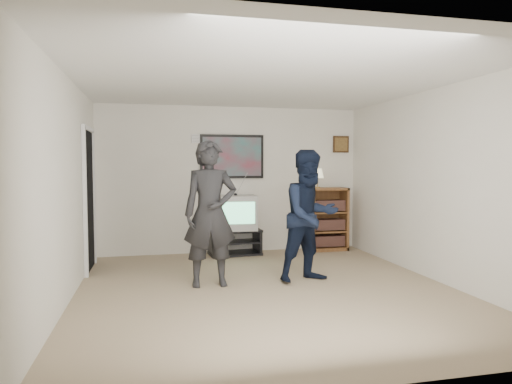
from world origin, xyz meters
name	(u,v)px	position (x,y,z in m)	size (l,w,h in m)	color
room_shell	(261,185)	(0.00, 0.35, 1.25)	(4.51, 5.00, 2.51)	#7C694F
media_stand	(235,242)	(0.00, 2.23, 0.21)	(0.89, 0.53, 0.43)	black
crt_television	(236,212)	(0.01, 2.23, 0.71)	(0.68, 0.57, 0.57)	#A1A09C
bookshelf	(327,219)	(1.67, 2.28, 0.55)	(0.67, 0.38, 1.11)	#522E18
table_lamp	(318,178)	(1.48, 2.28, 1.27)	(0.21, 0.21, 0.34)	beige
person_tall	(210,213)	(-0.64, 0.36, 0.91)	(0.66, 0.44, 1.81)	black
person_short	(310,216)	(0.65, 0.30, 0.85)	(0.83, 0.65, 1.71)	black
controller_left	(207,193)	(-0.66, 0.58, 1.15)	(0.03, 0.12, 0.03)	white
controller_right	(304,204)	(0.64, 0.51, 0.99)	(0.03, 0.12, 0.03)	white
poster	(232,157)	(0.00, 2.48, 1.65)	(1.10, 0.03, 0.75)	black
air_vent	(200,139)	(-0.55, 2.48, 1.95)	(0.28, 0.02, 0.14)	white
small_picture	(341,144)	(2.00, 2.48, 1.88)	(0.30, 0.03, 0.30)	#321F10
doorway	(88,201)	(-2.23, 1.60, 1.00)	(0.03, 0.85, 2.00)	black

